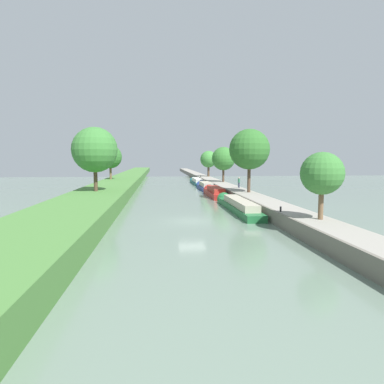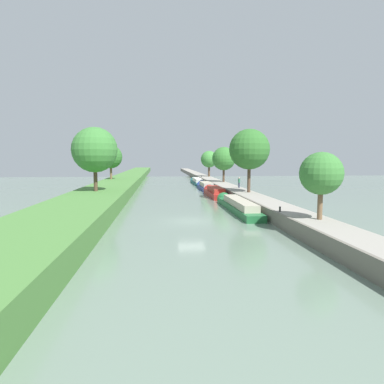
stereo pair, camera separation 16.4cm
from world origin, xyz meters
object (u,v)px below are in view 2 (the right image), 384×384
mooring_bollard_near (280,209)px  narrowboat_teal (197,181)px  narrowboat_blue (205,186)px  narrowboat_green (237,205)px  mooring_bollard_far (201,176)px  narrowboat_red (214,192)px  person_walking (239,182)px

mooring_bollard_near → narrowboat_teal: bearing=92.1°
narrowboat_blue → narrowboat_teal: size_ratio=0.80×
narrowboat_green → narrowboat_teal: bearing=90.0°
narrowboat_blue → mooring_bollard_far: size_ratio=25.72×
narrowboat_blue → narrowboat_red: bearing=-90.8°
mooring_bollard_near → mooring_bollard_far: (0.00, 56.51, 0.00)m
narrowboat_red → narrowboat_teal: 26.30m
narrowboat_red → narrowboat_teal: narrowboat_red is taller
narrowboat_blue → narrowboat_teal: 14.25m
mooring_bollard_near → narrowboat_blue: bearing=92.9°
narrowboat_teal → person_walking: (4.00, -25.27, 1.52)m
narrowboat_green → narrowboat_red: 14.88m
narrowboat_green → narrowboat_red: (-0.14, 14.88, 0.03)m
mooring_bollard_near → person_walking: bearing=85.0°
person_walking → narrowboat_teal: bearing=99.0°
narrowboat_green → person_walking: bearing=75.9°
narrowboat_green → mooring_bollard_far: mooring_bollard_far is taller
narrowboat_blue → mooring_bollard_near: bearing=-87.1°
narrowboat_red → narrowboat_teal: bearing=89.7°
narrowboat_blue → person_walking: bearing=-70.2°
narrowboat_red → mooring_bollard_near: bearing=-85.3°
narrowboat_green → mooring_bollard_near: bearing=-78.3°
narrowboat_teal → mooring_bollard_far: mooring_bollard_far is taller
narrowboat_blue → mooring_bollard_far: mooring_bollard_far is taller
person_walking → narrowboat_blue: bearing=109.8°
person_walking → mooring_bollard_near: person_walking is taller
mooring_bollard_far → person_walking: bearing=-86.1°
narrowboat_green → person_walking: (3.99, 15.90, 1.48)m
narrowboat_green → mooring_bollard_far: size_ratio=35.58×
mooring_bollard_near → mooring_bollard_far: same height
narrowboat_blue → person_walking: 11.81m
narrowboat_teal → mooring_bollard_far: bearing=74.5°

